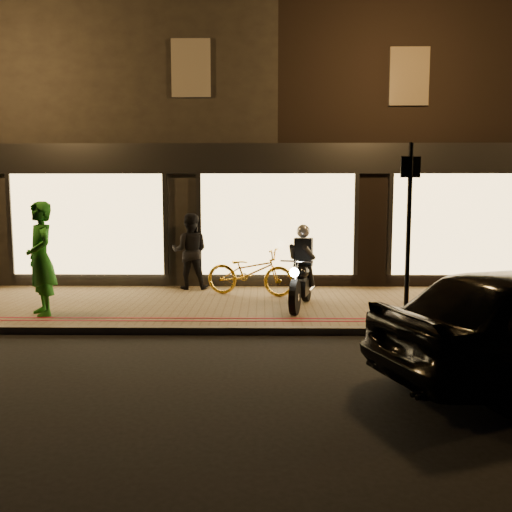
{
  "coord_description": "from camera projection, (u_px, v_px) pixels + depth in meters",
  "views": [
    {
      "loc": [
        -0.35,
        -7.86,
        2.13
      ],
      "look_at": [
        -0.48,
        1.72,
        1.1
      ],
      "focal_mm": 35.0,
      "sensor_mm": 36.0,
      "label": 1
    }
  ],
  "objects": [
    {
      "name": "motorcycle",
      "position": [
        302.0,
        275.0,
        9.57
      ],
      "size": [
        0.76,
        1.91,
        1.59
      ],
      "rotation": [
        0.0,
        0.0,
        -0.25
      ],
      "color": "black",
      "rests_on": "sidewalk"
    },
    {
      "name": "person_green",
      "position": [
        41.0,
        259.0,
        8.87
      ],
      "size": [
        0.84,
        0.88,
        2.03
      ],
      "primitive_type": "imported",
      "rotation": [
        0.0,
        0.0,
        -0.9
      ],
      "color": "#1B651B",
      "rests_on": "sidewalk"
    },
    {
      "name": "red_kerb_lines",
      "position": [
        283.0,
        320.0,
        8.57
      ],
      "size": [
        50.0,
        0.26,
        0.01
      ],
      "color": "maroon",
      "rests_on": "sidewalk"
    },
    {
      "name": "kerb_stone",
      "position": [
        284.0,
        331.0,
        8.08
      ],
      "size": [
        50.0,
        0.14,
        0.12
      ],
      "primitive_type": "cube",
      "color": "#59544C",
      "rests_on": "ground"
    },
    {
      "name": "person_dark",
      "position": [
        190.0,
        251.0,
        11.59
      ],
      "size": [
        0.88,
        0.69,
        1.76
      ],
      "primitive_type": "imported",
      "rotation": [
        0.0,
        0.0,
        3.17
      ],
      "color": "black",
      "rests_on": "sidewalk"
    },
    {
      "name": "sidewalk",
      "position": [
        280.0,
        306.0,
        10.02
      ],
      "size": [
        50.0,
        4.0,
        0.12
      ],
      "primitive_type": "cube",
      "color": "brown",
      "rests_on": "ground"
    },
    {
      "name": "sign_post",
      "position": [
        409.0,
        222.0,
        8.44
      ],
      "size": [
        0.35,
        0.1,
        3.0
      ],
      "rotation": [
        0.0,
        0.0,
        0.19
      ],
      "color": "black",
      "rests_on": "sidewalk"
    },
    {
      "name": "ground",
      "position": [
        284.0,
        335.0,
        8.04
      ],
      "size": [
        90.0,
        90.0,
        0.0
      ],
      "primitive_type": "plane",
      "color": "black",
      "rests_on": "ground"
    },
    {
      "name": "bicycle_gold",
      "position": [
        250.0,
        272.0,
        10.81
      ],
      "size": [
        2.05,
        1.15,
        1.02
      ],
      "primitive_type": "imported",
      "rotation": [
        0.0,
        0.0,
        1.31
      ],
      "color": "gold",
      "rests_on": "sidewalk"
    },
    {
      "name": "building_row",
      "position": [
        273.0,
        138.0,
        16.52
      ],
      "size": [
        48.0,
        10.11,
        8.5
      ],
      "color": "black",
      "rests_on": "ground"
    }
  ]
}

